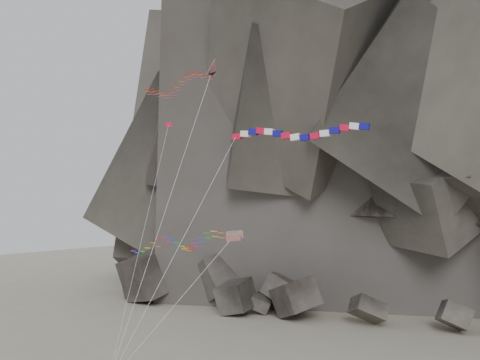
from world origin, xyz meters
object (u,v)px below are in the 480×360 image
Objects in this scene: banner_kite at (296,134)px; parafoil_kite at (176,243)px; delta_kite at (173,86)px; pennant_kite at (156,175)px.

parafoil_kite is at bearing 169.74° from banner_kite.
delta_kite reaches higher than banner_kite.
delta_kite reaches higher than pennant_kite.
banner_kite is 0.97× the size of pennant_kite.
pennant_kite is (2.42, -5.26, 6.09)m from parafoil_kite.
pennant_kite is at bearing -89.38° from parafoil_kite.
parafoil_kite is (-13.01, -0.01, -9.44)m from banner_kite.
pennant_kite is at bearing -163.83° from banner_kite.
delta_kite is 1.28× the size of banner_kite.
delta_kite is 14.58m from parafoil_kite.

